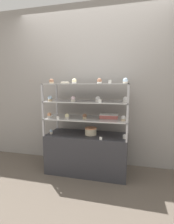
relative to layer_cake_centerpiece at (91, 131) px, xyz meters
name	(u,v)px	position (x,y,z in m)	size (l,w,h in m)	color
ground_plane	(87,171)	(-0.06, 0.01, -0.64)	(20.00, 20.00, 0.00)	brown
back_wall	(93,86)	(-0.06, 0.41, 0.66)	(8.00, 0.05, 2.60)	gray
display_base	(87,153)	(-0.06, 0.01, -0.35)	(1.19, 0.51, 0.59)	#333338
display_riser_lower	(87,119)	(-0.06, 0.01, 0.18)	(1.19, 0.51, 0.25)	#B7B7BC
display_riser_middle	(87,102)	(-0.06, 0.01, 0.43)	(1.19, 0.51, 0.25)	#B7B7BC
display_riser_upper	(87,85)	(-0.06, 0.01, 0.68)	(1.19, 0.51, 0.25)	#B7B7BC
layer_cake_centerpiece	(91,131)	(0.00, 0.00, 0.00)	(0.17, 0.17, 0.11)	beige
sheet_cake_frosted	(109,116)	(0.26, 0.06, 0.22)	(0.26, 0.16, 0.06)	#C66660
cupcake_0	(51,132)	(-0.59, -0.10, -0.02)	(0.05, 0.05, 0.07)	beige
cupcake_1	(124,136)	(0.49, -0.08, -0.02)	(0.05, 0.05, 0.07)	white
price_tag_0	(101,139)	(0.19, -0.22, -0.03)	(0.04, 0.00, 0.04)	white
cupcake_2	(49,115)	(-0.61, -0.10, 0.23)	(0.06, 0.06, 0.07)	white
cupcake_3	(67,116)	(-0.32, -0.12, 0.23)	(0.06, 0.06, 0.07)	beige
cupcake_4	(85,116)	(-0.07, -0.07, 0.23)	(0.06, 0.06, 0.07)	#CCB28C
cupcake_5	(123,118)	(0.47, -0.09, 0.23)	(0.06, 0.06, 0.07)	#CCB28C
price_tag_1	(58,118)	(-0.42, -0.22, 0.22)	(0.04, 0.00, 0.04)	white
cupcake_6	(50,98)	(-0.58, -0.12, 0.48)	(0.06, 0.06, 0.08)	#CCB28C
cupcake_7	(73,99)	(-0.23, -0.11, 0.48)	(0.06, 0.06, 0.08)	beige
cupcake_8	(98,99)	(0.12, -0.08, 0.48)	(0.06, 0.06, 0.08)	white
cupcake_9	(125,100)	(0.49, -0.08, 0.48)	(0.06, 0.06, 0.08)	white
price_tag_2	(100,101)	(0.17, -0.22, 0.46)	(0.04, 0.00, 0.04)	white
cupcake_10	(51,81)	(-0.58, -0.06, 0.72)	(0.07, 0.07, 0.07)	#CCB28C
cupcake_11	(74,81)	(-0.24, -0.03, 0.72)	(0.07, 0.07, 0.07)	white
cupcake_12	(99,81)	(0.13, -0.03, 0.72)	(0.07, 0.07, 0.07)	white
cupcake_13	(125,81)	(0.48, -0.08, 0.72)	(0.07, 0.07, 0.07)	beige
price_tag_3	(110,82)	(0.29, -0.22, 0.71)	(0.04, 0.00, 0.04)	white
donut_glazed	(65,83)	(-0.42, 0.08, 0.71)	(0.13, 0.13, 0.03)	#EFE5CC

